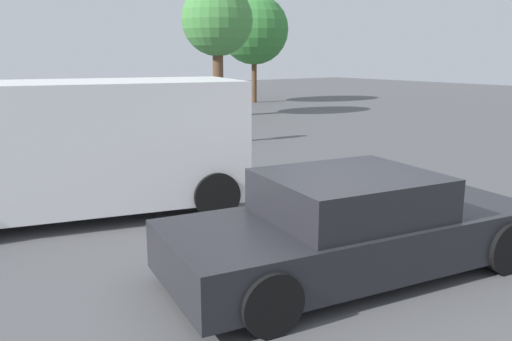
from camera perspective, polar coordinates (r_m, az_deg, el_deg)
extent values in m
plane|color=#515154|center=(6.41, 7.87, -11.35)|extent=(80.00, 80.00, 0.00)
cube|color=#232328|center=(6.43, 10.72, -7.10)|extent=(4.84, 2.55, 0.57)
cube|color=#232328|center=(6.22, 10.18, -2.61)|extent=(2.19, 1.95, 0.50)
cube|color=slate|center=(6.79, 16.42, -1.64)|extent=(0.32, 1.50, 0.42)
cube|color=slate|center=(5.73, 2.78, -3.73)|extent=(0.32, 1.50, 0.42)
cylinder|color=black|center=(8.08, 16.19, -4.24)|extent=(0.67, 0.33, 0.64)
cylinder|color=black|center=(7.01, 25.58, -7.59)|extent=(0.67, 0.33, 0.64)
cylinder|color=black|center=(6.43, -5.62, -8.13)|extent=(0.67, 0.33, 0.64)
cylinder|color=black|center=(5.02, 1.52, -14.27)|extent=(0.67, 0.33, 0.64)
cube|color=white|center=(8.85, -18.50, 2.91)|extent=(5.43, 3.31, 1.96)
cube|color=slate|center=(9.26, -3.03, 6.63)|extent=(0.50, 1.71, 0.78)
cylinder|color=black|center=(10.24, -7.67, 0.03)|extent=(0.80, 0.44, 0.76)
cylinder|color=black|center=(8.39, -4.42, -2.70)|extent=(0.80, 0.44, 0.76)
cylinder|color=gray|center=(15.76, -1.88, 4.73)|extent=(0.13, 0.13, 0.87)
cylinder|color=gray|center=(15.89, -1.49, 4.80)|extent=(0.13, 0.13, 0.87)
cube|color=#3359B2|center=(15.74, -1.70, 7.45)|extent=(0.45, 0.34, 0.62)
cylinder|color=#3359B2|center=(15.56, -2.27, 7.18)|extent=(0.09, 0.09, 0.72)
cylinder|color=#3359B2|center=(15.93, -1.15, 7.31)|extent=(0.09, 0.09, 0.72)
sphere|color=#936B4C|center=(15.70, -1.71, 8.99)|extent=(0.24, 0.24, 0.24)
cylinder|color=brown|center=(22.27, -4.16, 9.61)|extent=(0.44, 0.44, 2.88)
sphere|color=#478C42|center=(22.29, -4.27, 16.16)|extent=(2.95, 2.95, 2.95)
cylinder|color=brown|center=(28.94, -0.20, 9.96)|extent=(0.28, 0.28, 2.51)
sphere|color=#387F38|center=(28.94, -0.21, 15.20)|extent=(3.70, 3.70, 3.70)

